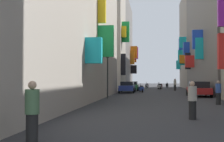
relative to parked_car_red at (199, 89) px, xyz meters
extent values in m
plane|color=#2D2D30|center=(-3.73, 4.54, -0.76)|extent=(140.00, 140.00, 0.00)
cube|color=#19B2BF|center=(-8.20, -10.67, 2.81)|extent=(1.06, 0.51, 1.67)
cube|color=green|center=(-8.10, -6.27, 3.96)|extent=(1.26, 0.39, 2.49)
cube|color=yellow|center=(-8.42, -6.30, 6.57)|extent=(0.62, 0.37, 2.29)
cube|color=#B2A899|center=(-11.73, 14.26, 9.86)|extent=(6.00, 7.69, 21.25)
cube|color=black|center=(-8.41, 11.07, 2.91)|extent=(0.64, 0.46, 2.96)
cube|color=green|center=(-8.20, 12.40, 7.62)|extent=(1.06, 0.52, 2.90)
cube|color=orange|center=(-8.33, 13.19, 7.98)|extent=(0.81, 0.60, 2.18)
cube|color=yellow|center=(-8.40, 11.67, 7.54)|extent=(0.67, 0.38, 1.55)
cube|color=slate|center=(-11.73, 26.32, 7.32)|extent=(6.00, 16.44, 16.16)
cube|color=black|center=(-8.13, 29.17, 2.77)|extent=(1.20, 0.60, 1.65)
cube|color=orange|center=(-8.32, 28.21, 5.09)|extent=(0.83, 0.56, 2.70)
cube|color=orange|center=(-8.08, 29.20, 6.19)|extent=(1.32, 0.46, 2.41)
cube|color=purple|center=(-8.06, 32.00, 6.25)|extent=(1.36, 0.61, 2.46)
cube|color=orange|center=(-8.26, 32.71, 5.31)|extent=(0.94, 0.41, 1.90)
cube|color=slate|center=(4.27, 9.40, 7.37)|extent=(6.00, 23.49, 16.26)
cube|color=#19B2BF|center=(0.83, 5.17, 4.40)|extent=(0.87, 0.62, 2.41)
cube|color=blue|center=(0.79, 17.61, 5.63)|extent=(0.95, 0.62, 1.98)
cube|color=blue|center=(0.68, 5.33, 5.45)|extent=(1.16, 0.52, 2.19)
cube|color=red|center=(0.65, 12.49, 3.34)|extent=(1.23, 0.45, 1.65)
cube|color=black|center=(0.86, 16.34, 3.62)|extent=(0.81, 0.37, 2.47)
cube|color=#9E9384|center=(4.27, 27.84, 7.95)|extent=(6.00, 13.40, 17.42)
cube|color=#19B2BF|center=(0.67, 21.75, 7.11)|extent=(1.19, 0.41, 1.84)
cube|color=#19B2BF|center=(0.85, 32.90, 3.78)|extent=(0.83, 0.63, 1.80)
cube|color=blue|center=(0.78, 25.08, 6.83)|extent=(0.98, 0.60, 2.67)
cube|color=#19B2BF|center=(0.61, 22.53, 4.58)|extent=(1.32, 0.64, 2.62)
cube|color=orange|center=(0.71, 22.14, 4.28)|extent=(1.12, 0.40, 1.43)
cube|color=#B21E1E|center=(0.00, 0.07, -0.18)|extent=(1.85, 4.32, 0.57)
cube|color=black|center=(0.00, -0.15, 0.40)|extent=(1.62, 2.42, 0.59)
cylinder|color=black|center=(-0.92, 1.50, -0.46)|extent=(0.18, 0.60, 0.60)
cylinder|color=black|center=(0.92, 1.50, -0.46)|extent=(0.18, 0.60, 0.60)
cylinder|color=black|center=(-0.92, -1.36, -0.46)|extent=(0.18, 0.60, 0.60)
cylinder|color=black|center=(0.92, -1.36, -0.46)|extent=(0.18, 0.60, 0.60)
cube|color=navy|center=(-7.51, 6.77, -0.16)|extent=(1.70, 4.25, 0.60)
cube|color=black|center=(-7.51, 6.98, 0.37)|extent=(1.49, 2.38, 0.46)
cylinder|color=black|center=(-6.66, 5.37, -0.46)|extent=(0.18, 0.60, 0.60)
cylinder|color=black|center=(-8.36, 5.37, -0.46)|extent=(0.18, 0.60, 0.60)
cylinder|color=black|center=(-6.66, 8.17, -0.46)|extent=(0.18, 0.60, 0.60)
cylinder|color=black|center=(-8.36, 8.17, -0.46)|extent=(0.18, 0.60, 0.60)
cube|color=#236638|center=(-7.31, 12.43, -0.18)|extent=(1.69, 3.98, 0.57)
cube|color=black|center=(-7.31, 12.63, 0.33)|extent=(1.49, 2.23, 0.46)
cylinder|color=black|center=(-6.47, 11.12, -0.46)|extent=(0.18, 0.60, 0.60)
cylinder|color=black|center=(-8.16, 11.12, -0.46)|extent=(0.18, 0.60, 0.60)
cylinder|color=black|center=(-6.47, 13.74, -0.46)|extent=(0.18, 0.60, 0.60)
cylinder|color=black|center=(-8.16, 13.74, -0.46)|extent=(0.18, 0.60, 0.60)
cube|color=#ADADB2|center=(-5.43, 23.74, -0.30)|extent=(0.62, 1.20, 0.45)
cube|color=black|center=(-5.40, 23.95, 0.01)|extent=(0.41, 0.61, 0.16)
cylinder|color=#4C4C51|center=(-5.53, 23.18, 0.03)|extent=(0.10, 0.28, 0.68)
cylinder|color=black|center=(-5.55, 23.04, -0.52)|extent=(0.18, 0.49, 0.48)
cylinder|color=black|center=(-5.31, 24.44, -0.52)|extent=(0.18, 0.49, 0.48)
cube|color=red|center=(-3.16, 21.10, -0.30)|extent=(0.80, 1.27, 0.45)
cube|color=black|center=(-3.09, 21.31, 0.01)|extent=(0.48, 0.63, 0.16)
cylinder|color=#4C4C51|center=(-3.35, 20.53, 0.03)|extent=(0.14, 0.28, 0.68)
cylinder|color=black|center=(-3.40, 20.39, -0.52)|extent=(0.25, 0.49, 0.48)
cylinder|color=black|center=(-2.93, 21.81, -0.52)|extent=(0.25, 0.49, 0.48)
cube|color=black|center=(-1.78, 26.00, -0.30)|extent=(0.52, 1.22, 0.45)
cube|color=black|center=(-1.79, 25.78, 0.01)|extent=(0.36, 0.58, 0.16)
cylinder|color=#4C4C51|center=(-1.73, 26.59, 0.03)|extent=(0.08, 0.28, 0.68)
cylinder|color=black|center=(-1.72, 26.74, -0.52)|extent=(0.13, 0.49, 0.48)
cylinder|color=black|center=(-1.83, 25.26, -0.52)|extent=(0.13, 0.49, 0.48)
cube|color=#2D4CAD|center=(-5.86, 8.20, -0.30)|extent=(0.71, 1.25, 0.45)
cube|color=black|center=(-5.80, 7.98, 0.01)|extent=(0.44, 0.62, 0.16)
cylinder|color=#4C4C51|center=(-6.00, 8.77, 0.03)|extent=(0.12, 0.28, 0.68)
cylinder|color=black|center=(-6.03, 8.91, -0.52)|extent=(0.21, 0.49, 0.48)
cylinder|color=black|center=(-5.68, 7.48, -0.52)|extent=(0.21, 0.49, 0.48)
cube|color=silver|center=(-3.37, 18.81, -0.30)|extent=(0.67, 1.11, 0.45)
cube|color=black|center=(-3.32, 18.62, 0.01)|extent=(0.44, 0.62, 0.16)
cylinder|color=#4C4C51|center=(-3.49, 19.32, 0.03)|extent=(0.12, 0.28, 0.68)
cylinder|color=black|center=(-3.52, 19.44, -0.52)|extent=(0.21, 0.49, 0.48)
cylinder|color=black|center=(-3.21, 18.18, -0.52)|extent=(0.21, 0.49, 0.48)
cylinder|color=black|center=(-2.74, -16.41, -0.36)|extent=(0.41, 0.41, 0.80)
cylinder|color=#B2AD9E|center=(-2.74, -16.41, 0.35)|extent=(0.49, 0.49, 0.63)
sphere|color=tan|center=(-2.74, -16.41, 0.77)|extent=(0.22, 0.22, 0.22)
cylinder|color=black|center=(-1.25, 13.71, -0.35)|extent=(0.43, 0.43, 0.83)
cylinder|color=#B2AD9E|center=(-1.25, 13.71, 0.40)|extent=(0.51, 0.51, 0.66)
sphere|color=tan|center=(-1.25, 13.71, 0.84)|extent=(0.22, 0.22, 0.22)
cylinder|color=black|center=(-7.58, -22.01, -0.35)|extent=(0.35, 0.35, 0.82)
cylinder|color=#4C724C|center=(-7.58, -22.01, 0.39)|extent=(0.42, 0.42, 0.65)
sphere|color=tan|center=(-7.58, -22.01, 0.82)|extent=(0.22, 0.22, 0.22)
cylinder|color=black|center=(-0.06, -8.84, -0.37)|extent=(0.45, 0.45, 0.79)
cylinder|color=#335199|center=(-0.06, -8.84, 0.34)|extent=(0.53, 0.53, 0.62)
sphere|color=tan|center=(-0.06, -8.84, 0.75)|extent=(0.21, 0.21, 0.21)
cylinder|color=#2D2D2D|center=(-8.30, -4.08, 1.03)|extent=(0.12, 0.12, 3.58)
cube|color=black|center=(-8.30, -4.08, 3.19)|extent=(0.26, 0.26, 0.75)
sphere|color=red|center=(-8.30, -4.22, 3.44)|extent=(0.14, 0.14, 0.14)
sphere|color=orange|center=(-8.30, -4.22, 3.19)|extent=(0.14, 0.14, 0.14)
sphere|color=green|center=(-8.30, -4.22, 2.94)|extent=(0.14, 0.14, 0.14)
camera|label=1|loc=(-4.43, -29.49, 1.00)|focal=47.53mm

